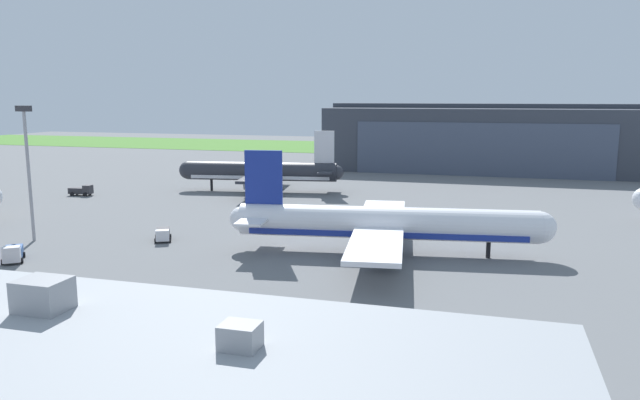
# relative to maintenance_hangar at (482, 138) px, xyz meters

# --- Properties ---
(ground_plane) EXTENTS (440.00, 440.00, 0.00)m
(ground_plane) POSITION_rel_maintenance_hangar_xyz_m (-23.62, -99.00, -8.63)
(ground_plane) COLOR slate
(grass_field_strip) EXTENTS (440.00, 56.00, 0.08)m
(grass_field_strip) POSITION_rel_maintenance_hangar_xyz_m (-23.62, 61.43, -8.59)
(grass_field_strip) COLOR #4B8131
(grass_field_strip) RESTS_ON ground_plane
(maintenance_hangar) EXTENTS (83.60, 31.79, 18.17)m
(maintenance_hangar) POSITION_rel_maintenance_hangar_xyz_m (0.00, 0.00, 0.00)
(maintenance_hangar) COLOR #383D47
(maintenance_hangar) RESTS_ON ground_plane
(airliner_far_right) EXTENTS (35.35, 28.78, 13.06)m
(airliner_far_right) POSITION_rel_maintenance_hangar_xyz_m (-44.46, -54.15, -4.44)
(airliner_far_right) COLOR #282B33
(airliner_far_right) RESTS_ON ground_plane
(airliner_near_left) EXTENTS (41.38, 36.87, 13.26)m
(airliner_near_left) POSITION_rel_maintenance_hangar_xyz_m (-9.76, -98.39, -4.69)
(airliner_near_left) COLOR white
(airliner_near_left) RESTS_ON ground_plane
(baggage_tug) EXTENTS (3.44, 4.28, 1.85)m
(baggage_tug) POSITION_rel_maintenance_hangar_xyz_m (-41.24, -99.95, -7.64)
(baggage_tug) COLOR silver
(baggage_tug) RESTS_ON ground_plane
(pushback_tractor) EXTENTS (4.57, 5.12, 2.23)m
(pushback_tractor) POSITION_rel_maintenance_hangar_xyz_m (-53.46, -114.64, -7.56)
(pushback_tractor) COLOR silver
(pushback_tractor) RESTS_ON ground_plane
(ops_van) EXTENTS (4.94, 2.52, 2.21)m
(ops_van) POSITION_rel_maintenance_hangar_xyz_m (-77.90, -69.30, -7.54)
(ops_van) COLOR #2D2D33
(ops_van) RESTS_ON ground_plane
(apron_light_mast) EXTENTS (2.40, 0.50, 18.91)m
(apron_light_mast) POSITION_rel_maintenance_hangar_xyz_m (-58.86, -104.83, 2.46)
(apron_light_mast) COLOR #99999E
(apron_light_mast) RESTS_ON ground_plane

